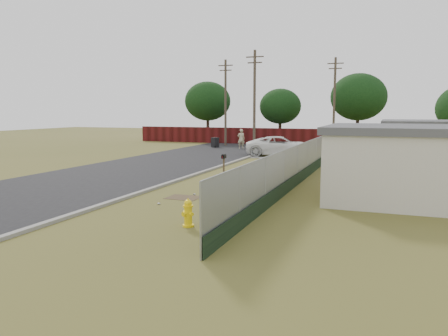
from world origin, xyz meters
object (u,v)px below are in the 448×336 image
at_px(fire_hydrant, 188,213).
at_px(pedestrian, 241,139).
at_px(mailbox, 224,158).
at_px(pickup_truck, 281,146).
at_px(trash_bin, 215,142).

distance_m(fire_hydrant, pedestrian, 28.94).
height_order(mailbox, pedestrian, pedestrian).
bearing_deg(pickup_truck, trash_bin, 40.14).
height_order(fire_hydrant, mailbox, mailbox).
relative_size(pickup_truck, pedestrian, 2.99).
relative_size(pickup_truck, trash_bin, 5.86).
bearing_deg(trash_bin, mailbox, -66.46).
bearing_deg(fire_hydrant, trash_bin, 110.30).
xyz_separation_m(pickup_truck, trash_bin, (-8.17, 5.70, -0.30)).
bearing_deg(mailbox, pickup_truck, 86.08).
bearing_deg(fire_hydrant, mailbox, 105.31).
relative_size(fire_hydrant, pedestrian, 0.48).
height_order(fire_hydrant, pickup_truck, pickup_truck).
bearing_deg(pickup_truck, mailbox, 161.11).
bearing_deg(fire_hydrant, pedestrian, 105.14).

